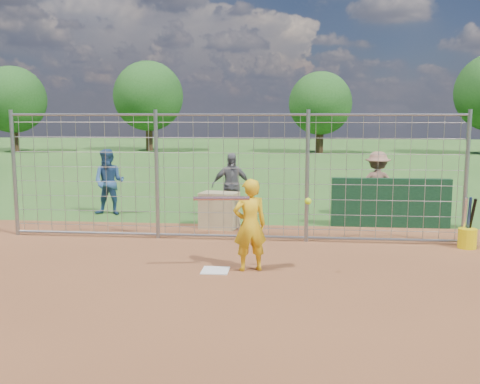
# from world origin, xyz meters

# --- Properties ---
(ground) EXTENTS (100.00, 100.00, 0.00)m
(ground) POSITION_xyz_m (0.00, 0.00, 0.00)
(ground) COLOR #2D591E
(ground) RESTS_ON ground
(infield_dirt) EXTENTS (18.00, 18.00, 0.00)m
(infield_dirt) POSITION_xyz_m (0.00, -3.00, 0.01)
(infield_dirt) COLOR brown
(infield_dirt) RESTS_ON ground
(home_plate) EXTENTS (0.43, 0.43, 0.02)m
(home_plate) POSITION_xyz_m (0.00, -0.20, 0.01)
(home_plate) COLOR silver
(home_plate) RESTS_ON ground
(dugout_wall) EXTENTS (2.60, 0.20, 1.10)m
(dugout_wall) POSITION_xyz_m (3.40, 3.60, 0.55)
(dugout_wall) COLOR #11381E
(dugout_wall) RESTS_ON ground
(batter) EXTENTS (0.63, 0.51, 1.49)m
(batter) POSITION_xyz_m (0.55, -0.10, 0.75)
(batter) COLOR gold
(batter) RESTS_ON ground
(bystander_a) EXTENTS (0.82, 0.64, 1.66)m
(bystander_a) POSITION_xyz_m (-3.37, 4.46, 0.83)
(bystander_a) COLOR navy
(bystander_a) RESTS_ON ground
(bystander_b) EXTENTS (0.98, 0.52, 1.60)m
(bystander_b) POSITION_xyz_m (-0.26, 4.24, 0.80)
(bystander_b) COLOR #5E5E63
(bystander_b) RESTS_ON ground
(bystander_c) EXTENTS (1.12, 0.73, 1.62)m
(bystander_c) POSITION_xyz_m (3.27, 4.70, 0.81)
(bystander_c) COLOR #936450
(bystander_c) RESTS_ON ground
(equipment_bin) EXTENTS (0.90, 0.71, 0.80)m
(equipment_bin) POSITION_xyz_m (-0.39, 3.12, 0.40)
(equipment_bin) COLOR tan
(equipment_bin) RESTS_ON ground
(equipment_in_play) EXTENTS (1.81, 0.18, 0.11)m
(equipment_in_play) POSITION_xyz_m (0.45, -0.40, 1.21)
(equipment_in_play) COLOR silver
(equipment_in_play) RESTS_ON ground
(bucket_with_bats) EXTENTS (0.34, 0.38, 0.98)m
(bucket_with_bats) POSITION_xyz_m (4.51, 1.76, 0.25)
(bucket_with_bats) COLOR yellow
(bucket_with_bats) RESTS_ON ground
(backstop_fence) EXTENTS (9.08, 0.08, 2.60)m
(backstop_fence) POSITION_xyz_m (0.00, 2.00, 1.26)
(backstop_fence) COLOR gray
(backstop_fence) RESTS_ON ground
(tree_line) EXTENTS (44.66, 6.72, 6.48)m
(tree_line) POSITION_xyz_m (3.13, 28.13, 3.71)
(tree_line) COLOR #3F2B19
(tree_line) RESTS_ON ground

